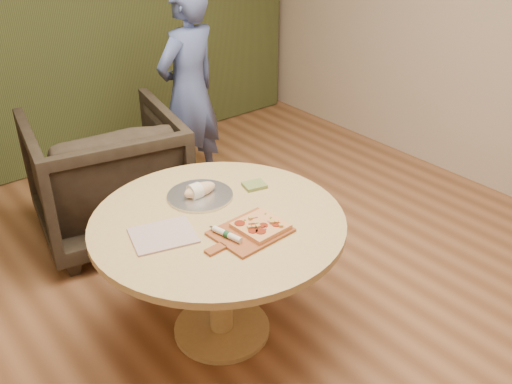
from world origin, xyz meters
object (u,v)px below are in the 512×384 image
object	(u,v)px
pedestal_table	(219,242)
bread_roll	(198,190)
cutlery_roll	(227,234)
pizza_paddle	(249,233)
person_standing	(189,92)
armchair	(106,169)
flatbread_pizza	(261,226)
serving_tray	(200,196)

from	to	relation	value
pedestal_table	bread_roll	size ratio (longest dim) A/B	6.74
cutlery_roll	pedestal_table	bearing A→B (deg)	55.33
pizza_paddle	person_standing	world-z (taller)	person_standing
pizza_paddle	armchair	bearing A→B (deg)	87.67
pizza_paddle	flatbread_pizza	world-z (taller)	flatbread_pizza
bread_roll	serving_tray	bearing A→B (deg)	-0.00
pizza_paddle	serving_tray	distance (m)	0.45
cutlery_roll	armchair	world-z (taller)	armchair
pedestal_table	cutlery_roll	size ratio (longest dim) A/B	6.57
bread_roll	person_standing	distance (m)	1.52
pedestal_table	person_standing	size ratio (longest dim) A/B	0.80
pedestal_table	bread_roll	bearing A→B (deg)	78.91
pedestal_table	cutlery_roll	world-z (taller)	cutlery_roll
pizza_paddle	serving_tray	xyz separation A→B (m)	(0.02, 0.45, -0.00)
pedestal_table	armchair	world-z (taller)	armchair
pizza_paddle	bread_roll	xyz separation A→B (m)	(0.01, 0.45, 0.04)
serving_tray	bread_roll	size ratio (longest dim) A/B	1.84
flatbread_pizza	person_standing	size ratio (longest dim) A/B	0.14
pedestal_table	armchair	bearing A→B (deg)	89.79
flatbread_pizza	bread_roll	distance (m)	0.47
pizza_paddle	armchair	world-z (taller)	armchair
bread_roll	armchair	world-z (taller)	armchair
person_standing	cutlery_roll	bearing A→B (deg)	48.14
pedestal_table	pizza_paddle	xyz separation A→B (m)	(0.04, -0.21, 0.15)
cutlery_roll	person_standing	world-z (taller)	person_standing
cutlery_roll	bread_roll	bearing A→B (deg)	61.73
pedestal_table	cutlery_roll	xyz separation A→B (m)	(-0.08, -0.18, 0.17)
flatbread_pizza	armchair	size ratio (longest dim) A/B	0.24
flatbread_pizza	bread_roll	size ratio (longest dim) A/B	1.21
cutlery_roll	serving_tray	size ratio (longest dim) A/B	0.56
flatbread_pizza	pedestal_table	bearing A→B (deg)	114.10
serving_tray	armchair	distance (m)	1.14
pedestal_table	pizza_paddle	size ratio (longest dim) A/B	2.87
pizza_paddle	flatbread_pizza	distance (m)	0.07
bread_roll	cutlery_roll	bearing A→B (deg)	-106.20
flatbread_pizza	person_standing	world-z (taller)	person_standing
pedestal_table	pizza_paddle	distance (m)	0.26
bread_roll	pedestal_table	bearing A→B (deg)	-101.09
pizza_paddle	bread_roll	bearing A→B (deg)	85.09
pizza_paddle	armchair	distance (m)	1.58
serving_tray	armchair	size ratio (longest dim) A/B	0.36
armchair	flatbread_pizza	bearing A→B (deg)	104.97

